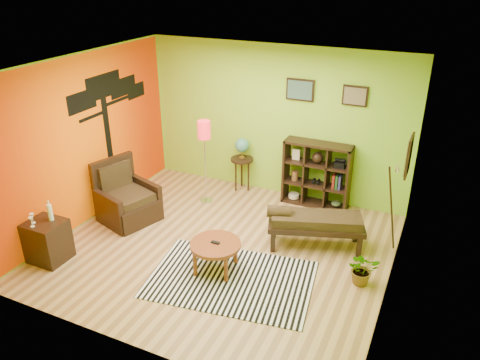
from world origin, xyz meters
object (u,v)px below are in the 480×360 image
at_px(bench, 313,222).
at_px(potted_plant, 362,272).
at_px(coffee_table, 215,247).
at_px(globe_table, 242,151).
at_px(cube_shelf, 317,175).
at_px(floor_lamp, 204,137).
at_px(side_cabinet, 48,241).
at_px(armchair, 126,202).

bearing_deg(bench, potted_plant, -34.45).
height_order(coffee_table, globe_table, globe_table).
bearing_deg(cube_shelf, bench, -75.56).
bearing_deg(potted_plant, floor_lamp, 158.27).
distance_m(side_cabinet, floor_lamp, 3.05).
distance_m(coffee_table, cube_shelf, 2.66).
distance_m(coffee_table, bench, 1.61).
bearing_deg(side_cabinet, globe_table, 64.32).
xyz_separation_m(floor_lamp, bench, (2.23, -0.63, -0.83)).
height_order(floor_lamp, cube_shelf, floor_lamp).
bearing_deg(floor_lamp, globe_table, 63.07).
distance_m(armchair, floor_lamp, 1.75).
xyz_separation_m(globe_table, bench, (1.84, -1.38, -0.36)).
bearing_deg(bench, cube_shelf, 104.44).
xyz_separation_m(side_cabinet, bench, (3.47, 1.99, 0.11)).
bearing_deg(potted_plant, globe_table, 143.88).
distance_m(globe_table, potted_plant, 3.45).
height_order(armchair, cube_shelf, cube_shelf).
bearing_deg(side_cabinet, armchair, 79.06).
distance_m(cube_shelf, potted_plant, 2.38).
relative_size(floor_lamp, cube_shelf, 1.31).
height_order(side_cabinet, bench, side_cabinet).
xyz_separation_m(globe_table, potted_plant, (2.74, -2.00, -0.62)).
bearing_deg(cube_shelf, floor_lamp, -158.58).
bearing_deg(coffee_table, side_cabinet, -161.21).
bearing_deg(potted_plant, side_cabinet, -162.52).
distance_m(cube_shelf, bench, 1.42).
bearing_deg(side_cabinet, coffee_table, 18.79).
distance_m(side_cabinet, globe_table, 3.77).
xyz_separation_m(armchair, globe_table, (1.33, 1.88, 0.48)).
bearing_deg(armchair, bench, 8.84).
height_order(globe_table, potted_plant, globe_table).
bearing_deg(armchair, coffee_table, -18.21).
distance_m(armchair, potted_plant, 4.08).
height_order(coffee_table, potted_plant, coffee_table).
distance_m(floor_lamp, bench, 2.46).
bearing_deg(side_cabinet, floor_lamp, 64.69).
relative_size(armchair, bench, 0.69).
relative_size(armchair, side_cabinet, 1.13).
relative_size(side_cabinet, globe_table, 0.90).
distance_m(armchair, side_cabinet, 1.52).
height_order(floor_lamp, bench, floor_lamp).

